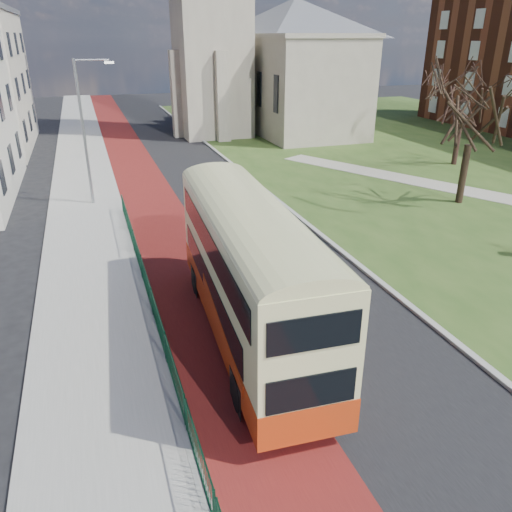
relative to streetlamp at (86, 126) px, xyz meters
name	(u,v)px	position (x,y,z in m)	size (l,w,h in m)	color
ground	(268,362)	(4.35, -18.00, -4.59)	(160.00, 160.00, 0.00)	black
road_carriageway	(187,187)	(5.85, 2.00, -4.59)	(9.00, 120.00, 0.01)	black
bus_lane	(145,191)	(3.15, 2.00, -4.59)	(3.40, 120.00, 0.01)	#591414
pavement_west	(84,195)	(-0.65, 2.00, -4.53)	(4.00, 120.00, 0.12)	gray
kerb_west	(117,192)	(1.35, 2.00, -4.53)	(0.25, 120.00, 0.13)	#999993
kerb_east	(244,173)	(10.45, 4.00, -4.53)	(0.25, 80.00, 0.13)	#999993
grass_green	(469,155)	(30.35, 4.00, -4.57)	(40.00, 80.00, 0.04)	#2E4D1B
pedestrian_railing	(152,301)	(1.40, -14.00, -4.04)	(0.07, 24.00, 1.12)	#0B3420
streetlamp	(86,126)	(0.00, 0.00, 0.00)	(2.13, 0.18, 8.00)	gray
bus	(249,268)	(4.23, -16.51, -2.03)	(3.07, 10.88, 4.50)	#AB310F
winter_tree_near	(477,96)	(20.66, -6.63, 1.58)	(6.82, 6.82, 8.86)	black
winter_tree_far	(466,89)	(26.84, 1.55, 0.99)	(5.54, 5.54, 8.01)	black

